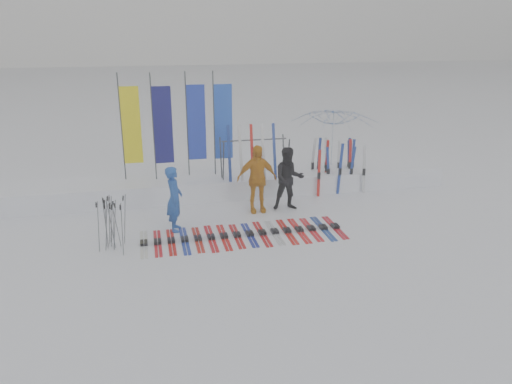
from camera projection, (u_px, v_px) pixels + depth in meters
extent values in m
plane|color=white|center=(263.00, 254.00, 11.62)|extent=(120.00, 120.00, 0.00)
cube|color=white|center=(229.00, 184.00, 15.79)|extent=(14.00, 1.60, 0.60)
imported|color=#1C49A4|center=(174.00, 199.00, 12.75)|extent=(0.50, 0.68, 1.71)
imported|color=black|center=(289.00, 179.00, 14.23)|extent=(0.94, 0.76, 1.83)
imported|color=orange|center=(257.00, 179.00, 14.03)|extent=(1.14, 0.48, 1.94)
imported|color=white|center=(333.00, 146.00, 16.58)|extent=(3.04, 3.09, 2.56)
cube|color=silver|center=(144.00, 243.00, 12.13)|extent=(0.17, 1.67, 0.07)
cube|color=#B80E19|center=(158.00, 242.00, 12.20)|extent=(0.17, 1.61, 0.07)
cube|color=red|center=(171.00, 241.00, 12.27)|extent=(0.17, 1.61, 0.07)
cube|color=navy|center=(185.00, 240.00, 12.34)|extent=(0.17, 1.69, 0.07)
cube|color=#B21F0E|center=(198.00, 239.00, 12.40)|extent=(0.17, 1.58, 0.07)
cube|color=red|center=(211.00, 237.00, 12.47)|extent=(0.17, 1.69, 0.07)
cube|color=red|center=(224.00, 236.00, 12.54)|extent=(0.17, 1.65, 0.07)
cube|color=#AE0F0D|center=(237.00, 235.00, 12.61)|extent=(0.17, 1.56, 0.07)
cube|color=navy|center=(250.00, 234.00, 12.68)|extent=(0.17, 1.56, 0.07)
cube|color=#B20E12|center=(262.00, 233.00, 12.74)|extent=(0.17, 1.66, 0.07)
cube|color=#B5B6BC|center=(275.00, 232.00, 12.81)|extent=(0.17, 1.60, 0.07)
cube|color=red|center=(287.00, 231.00, 12.88)|extent=(0.17, 1.67, 0.07)
cube|color=red|center=(299.00, 230.00, 12.95)|extent=(0.17, 1.68, 0.07)
cube|color=red|center=(311.00, 228.00, 13.02)|extent=(0.17, 1.59, 0.07)
cube|color=navy|center=(323.00, 227.00, 13.09)|extent=(0.17, 1.69, 0.07)
cube|color=red|center=(335.00, 226.00, 13.15)|extent=(0.17, 1.59, 0.07)
cylinder|color=#595B60|center=(113.00, 228.00, 11.61)|extent=(0.09, 0.13, 1.18)
cylinder|color=#595B60|center=(106.00, 226.00, 11.61)|extent=(0.15, 0.09, 1.25)
cylinder|color=#595B60|center=(122.00, 229.00, 11.45)|extent=(0.05, 0.15, 1.24)
cylinder|color=#595B60|center=(111.00, 226.00, 11.75)|extent=(0.10, 0.09, 1.14)
cylinder|color=#595B60|center=(105.00, 222.00, 11.90)|extent=(0.05, 0.05, 1.24)
cylinder|color=#595B60|center=(125.00, 219.00, 12.06)|extent=(0.13, 0.13, 1.24)
cylinder|color=#595B60|center=(115.00, 224.00, 11.78)|extent=(0.15, 0.02, 1.21)
cylinder|color=#595B60|center=(117.00, 225.00, 11.79)|extent=(0.13, 0.14, 1.15)
cylinder|color=#595B60|center=(111.00, 225.00, 11.83)|extent=(0.10, 0.10, 1.15)
cylinder|color=#595B60|center=(106.00, 223.00, 11.86)|extent=(0.13, 0.02, 1.20)
cylinder|color=#595B60|center=(106.00, 226.00, 11.76)|extent=(0.04, 0.08, 1.15)
cylinder|color=#595B60|center=(109.00, 220.00, 12.00)|extent=(0.11, 0.05, 1.26)
cylinder|color=#595B60|center=(98.00, 227.00, 11.58)|extent=(0.08, 0.03, 1.25)
cylinder|color=#595B60|center=(111.00, 220.00, 12.06)|extent=(0.13, 0.05, 1.21)
cylinder|color=#383A3F|center=(122.00, 128.00, 14.77)|extent=(0.04, 0.04, 3.20)
cube|color=yellow|center=(131.00, 126.00, 14.81)|extent=(0.55, 0.03, 2.30)
cylinder|color=#383A3F|center=(153.00, 127.00, 14.78)|extent=(0.04, 0.04, 3.20)
cube|color=#0C0D5A|center=(163.00, 125.00, 14.82)|extent=(0.55, 0.03, 2.30)
cylinder|color=#383A3F|center=(187.00, 125.00, 15.19)|extent=(0.04, 0.04, 3.20)
cube|color=#1830B6|center=(197.00, 123.00, 15.24)|extent=(0.55, 0.03, 2.30)
cylinder|color=#383A3F|center=(214.00, 124.00, 15.30)|extent=(0.04, 0.04, 3.20)
cube|color=blue|center=(223.00, 122.00, 15.35)|extent=(0.55, 0.03, 2.30)
cylinder|color=#383A3F|center=(223.00, 162.00, 14.84)|extent=(0.04, 0.30, 1.23)
cylinder|color=#383A3F|center=(221.00, 157.00, 15.30)|extent=(0.04, 0.30, 1.23)
cylinder|color=#383A3F|center=(288.00, 158.00, 15.25)|extent=(0.04, 0.30, 1.23)
cylinder|color=#383A3F|center=(284.00, 154.00, 15.71)|extent=(0.04, 0.30, 1.23)
cylinder|color=#383A3F|center=(254.00, 140.00, 15.10)|extent=(2.00, 0.04, 0.04)
cube|color=navy|center=(351.00, 170.00, 15.73)|extent=(0.09, 0.03, 1.51)
cube|color=red|center=(350.00, 163.00, 16.35)|extent=(0.09, 0.03, 1.58)
cube|color=silver|center=(328.00, 165.00, 16.06)|extent=(0.09, 0.04, 1.64)
cube|color=navy|center=(319.00, 162.00, 16.25)|extent=(0.09, 0.04, 1.66)
cube|color=red|center=(326.00, 165.00, 15.93)|extent=(0.09, 0.05, 1.65)
cube|color=navy|center=(349.00, 162.00, 16.61)|extent=(0.09, 0.04, 1.50)
cube|color=silver|center=(339.00, 163.00, 16.44)|extent=(0.09, 0.04, 1.50)
cube|color=silver|center=(313.00, 163.00, 16.17)|extent=(0.09, 0.04, 1.66)
cube|color=navy|center=(350.00, 162.00, 16.45)|extent=(0.09, 0.03, 1.60)
cube|color=navy|center=(328.00, 170.00, 15.77)|extent=(0.09, 0.05, 1.47)
cube|color=silver|center=(364.00, 169.00, 15.67)|extent=(0.09, 0.04, 1.55)
cube|color=navy|center=(353.00, 162.00, 16.46)|extent=(0.09, 0.02, 1.56)
cube|color=silver|center=(351.00, 162.00, 16.58)|extent=(0.09, 0.02, 1.54)
cube|color=red|center=(319.00, 173.00, 15.34)|extent=(0.09, 0.02, 1.50)
cube|color=silver|center=(326.00, 162.00, 16.31)|extent=(0.09, 0.04, 1.65)
cube|color=navy|center=(340.00, 169.00, 15.53)|extent=(0.09, 0.03, 1.65)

